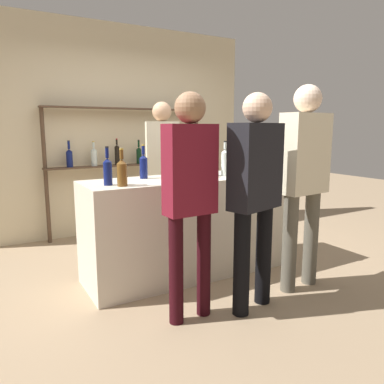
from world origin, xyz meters
TOP-DOWN VIEW (x-y plane):
  - ground_plane at (0.00, 0.00)m, footprint 16.00×16.00m
  - bar_counter at (0.00, 0.00)m, footprint 2.11×0.66m
  - back_wall at (0.00, 1.93)m, footprint 3.71×0.12m
  - back_shelf at (0.00, 1.75)m, footprint 2.21×0.18m
  - counter_bottle_0 at (-0.86, -0.08)m, footprint 0.07×0.07m
  - counter_bottle_1 at (-0.77, -0.19)m, footprint 0.08×0.08m
  - counter_bottle_2 at (0.44, 0.02)m, footprint 0.07×0.07m
  - counter_bottle_3 at (0.55, 0.10)m, footprint 0.07×0.07m
  - counter_bottle_4 at (0.34, -0.06)m, footprint 0.07×0.07m
  - counter_bottle_5 at (-0.44, 0.16)m, footprint 0.07×0.07m
  - wine_glass at (0.13, -0.08)m, footprint 0.08×0.08m
  - ice_bucket at (0.71, -0.16)m, footprint 0.23×0.23m
  - cork_jar at (0.24, -0.00)m, footprint 0.10×0.10m
  - customer_center at (0.04, -0.91)m, footprint 0.49×0.31m
  - customer_right at (0.67, -0.80)m, footprint 0.48×0.25m
  - server_behind_counter at (0.14, 0.95)m, footprint 0.42×0.27m
  - customer_left at (-0.48, -0.80)m, footprint 0.39×0.22m

SIDE VIEW (x-z plane):
  - ground_plane at x=0.00m, z-range 0.00..0.00m
  - bar_counter at x=0.00m, z-range 0.00..0.96m
  - customer_center at x=0.04m, z-range 0.15..1.85m
  - customer_left at x=-0.48m, z-range 0.17..1.86m
  - cork_jar at x=0.24m, z-range 0.96..1.09m
  - server_behind_counter at x=0.14m, z-range 0.18..1.92m
  - customer_right at x=0.67m, z-range 0.16..1.96m
  - ice_bucket at x=0.71m, z-range 0.97..1.17m
  - wine_glass at x=0.13m, z-range 1.00..1.17m
  - counter_bottle_1 at x=-0.77m, z-range 0.93..1.24m
  - counter_bottle_5 at x=-0.44m, z-range 0.93..1.25m
  - counter_bottle_0 at x=-0.86m, z-range 0.93..1.25m
  - counter_bottle_2 at x=0.44m, z-range 0.93..1.26m
  - counter_bottle_4 at x=0.34m, z-range 0.93..1.28m
  - counter_bottle_3 at x=0.55m, z-range 0.92..1.30m
  - back_shelf at x=0.00m, z-range 0.28..1.98m
  - back_wall at x=0.00m, z-range 0.00..2.80m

